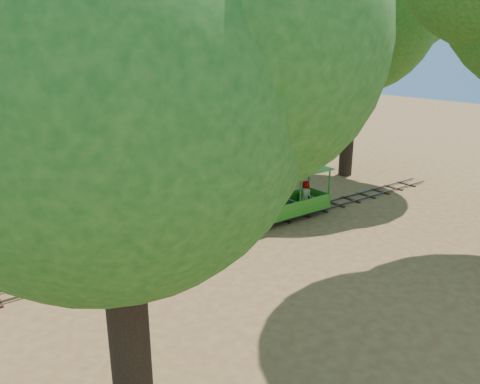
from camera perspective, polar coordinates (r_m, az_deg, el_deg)
ground at (r=16.95m, az=0.04°, el=-4.83°), size 90.00×90.00×0.00m
track at (r=16.92m, az=0.04°, el=-4.62°), size 22.00×1.00×0.10m
locomotive at (r=14.26m, az=-15.72°, el=-2.35°), size 2.73×1.28×3.13m
carriage_front at (r=15.93m, az=-4.09°, el=-3.33°), size 3.38×1.38×1.76m
carriage_rear at (r=18.10m, az=6.06°, el=-0.87°), size 3.38×1.38×1.76m
oak_nc at (r=23.41m, az=-19.54°, el=20.30°), size 8.98×7.90×11.19m
oak_ne at (r=25.05m, az=-0.28°, el=19.71°), size 7.38×6.49×10.08m
oak_e at (r=24.20m, az=13.77°, el=21.54°), size 9.59×8.44×11.79m
oak_sw at (r=6.60m, az=-16.33°, el=13.81°), size 6.93×6.10×8.58m
fence at (r=23.36m, az=-11.76°, el=2.58°), size 18.10×0.10×1.00m
shrub_west at (r=23.01m, az=-24.86°, el=1.43°), size 2.07×1.59×1.43m
shrub_mid_w at (r=24.32m, az=-13.56°, el=4.32°), size 3.20×2.46×2.22m
shrub_mid_e at (r=26.46m, az=-4.46°, el=4.79°), size 1.89×1.45×1.31m
shrub_east at (r=26.37m, az=-4.52°, el=5.54°), size 2.92×2.25×2.02m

